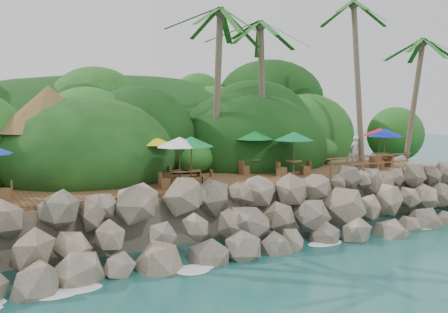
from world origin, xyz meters
TOP-DOWN VIEW (x-y plane):
  - ground at (0.00, 0.00)m, footprint 140.00×140.00m
  - land_base at (0.00, 16.00)m, footprint 32.00×25.20m
  - jungle_hill at (0.00, 23.50)m, footprint 44.80×28.00m
  - seawall at (0.00, 2.00)m, footprint 29.00×4.00m
  - terrace at (0.00, 6.00)m, footprint 26.00×5.00m
  - jungle_foliage at (0.00, 15.00)m, footprint 44.00×16.00m
  - foam_line at (0.00, 0.30)m, footprint 25.20×0.80m
  - palapa at (-7.75, 9.13)m, footprint 5.05×5.05m
  - dining_clusters at (-0.20, 5.74)m, footprint 23.36×5.12m
  - railing at (7.64, 3.65)m, footprint 6.10×0.10m
  - waiter at (9.36, 6.70)m, footprint 0.67×0.46m

SIDE VIEW (x-z plane):
  - ground at x=0.00m, z-range 0.00..0.00m
  - jungle_hill at x=0.00m, z-range -7.70..7.70m
  - jungle_foliage at x=0.00m, z-range -6.00..6.00m
  - foam_line at x=0.00m, z-range 0.00..0.06m
  - land_base at x=0.00m, z-range 0.00..2.10m
  - seawall at x=0.00m, z-range 0.00..2.30m
  - terrace at x=0.00m, z-range 2.10..2.30m
  - railing at x=7.64m, z-range 2.41..3.41m
  - waiter at x=9.36m, z-range 2.30..4.09m
  - dining_clusters at x=-0.20m, z-range 3.05..5.33m
  - palapa at x=-7.75m, z-range 3.49..8.09m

